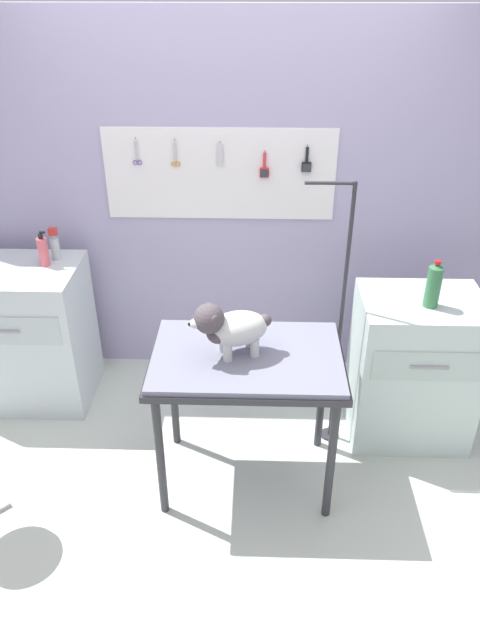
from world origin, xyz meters
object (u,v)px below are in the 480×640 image
(grooming_arm, at_px, (338,333))
(counter_left, at_px, (23,334))
(dog, at_px, (230,327))
(cabinet_right, at_px, (413,368))
(soda_bottle, at_px, (434,285))
(grooming_table, at_px, (247,368))
(spray_bottle_short, at_px, (43,251))

(grooming_arm, height_order, counter_left, grooming_arm)
(dog, distance_m, cabinet_right, 1.25)
(grooming_arm, xyz_separation_m, soda_bottle, (0.48, 0.03, 0.29))
(counter_left, relative_size, cabinet_right, 1.02)
(cabinet_right, bearing_deg, grooming_table, -156.05)
(dog, relative_size, spray_bottle_short, 1.84)
(dog, height_order, spray_bottle_short, spray_bottle_short)
(spray_bottle_short, distance_m, soda_bottle, 2.23)
(cabinet_right, height_order, soda_bottle, soda_bottle)
(cabinet_right, xyz_separation_m, soda_bottle, (0.01, -0.06, 0.58))
(spray_bottle_short, bearing_deg, soda_bottle, -10.16)
(soda_bottle, bearing_deg, cabinet_right, 100.69)
(grooming_arm, distance_m, dog, 0.72)
(grooming_arm, bearing_deg, cabinet_right, 10.22)
(grooming_arm, distance_m, spray_bottle_short, 1.79)
(counter_left, bearing_deg, grooming_arm, -10.78)
(grooming_table, xyz_separation_m, dog, (-0.08, -0.00, 0.25))
(grooming_arm, relative_size, spray_bottle_short, 7.32)
(grooming_table, height_order, counter_left, counter_left)
(cabinet_right, bearing_deg, counter_left, 173.27)
(counter_left, bearing_deg, spray_bottle_short, 14.68)
(dog, bearing_deg, grooming_arm, 30.98)
(dog, height_order, cabinet_right, dog)
(dog, distance_m, spray_bottle_short, 1.38)
(grooming_table, distance_m, cabinet_right, 1.09)
(cabinet_right, xyz_separation_m, spray_bottle_short, (-2.19, 0.34, 0.56))
(spray_bottle_short, relative_size, soda_bottle, 0.82)
(grooming_arm, relative_size, counter_left, 1.73)
(soda_bottle, bearing_deg, grooming_arm, -176.77)
(counter_left, distance_m, cabinet_right, 2.41)
(cabinet_right, relative_size, spray_bottle_short, 4.16)
(grooming_table, relative_size, cabinet_right, 1.06)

